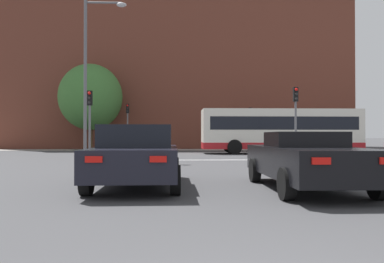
% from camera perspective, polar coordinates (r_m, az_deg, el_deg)
% --- Properties ---
extents(stop_line_strip, '(8.22, 0.30, 0.01)m').
position_cam_1_polar(stop_line_strip, '(19.35, 0.26, -4.36)').
color(stop_line_strip, silver).
rests_on(stop_line_strip, ground_plane).
extents(far_pavement, '(69.13, 2.50, 0.01)m').
position_cam_1_polar(far_pavement, '(33.44, -0.79, -2.80)').
color(far_pavement, '#A09B91').
rests_on(far_pavement, ground_plane).
extents(brick_civic_building, '(35.67, 11.26, 27.27)m').
position_cam_1_polar(brick_civic_building, '(42.38, -2.17, 11.82)').
color(brick_civic_building, brown).
rests_on(brick_civic_building, ground_plane).
extents(car_saloon_left, '(2.11, 4.47, 1.50)m').
position_cam_1_polar(car_saloon_left, '(9.31, -8.32, -3.64)').
color(car_saloon_left, black).
rests_on(car_saloon_left, ground_plane).
extents(car_roadster_right, '(2.05, 4.74, 1.34)m').
position_cam_1_polar(car_roadster_right, '(9.14, 17.03, -4.11)').
color(car_roadster_right, black).
rests_on(car_roadster_right, ground_plane).
extents(bus_crossing_lead, '(11.12, 2.75, 3.12)m').
position_cam_1_polar(bus_crossing_lead, '(27.35, 13.26, 0.24)').
color(bus_crossing_lead, silver).
rests_on(bus_crossing_lead, ground_plane).
extents(traffic_light_far_left, '(0.26, 0.31, 4.02)m').
position_cam_1_polar(traffic_light_far_left, '(32.86, -9.79, 1.90)').
color(traffic_light_far_left, slate).
rests_on(traffic_light_far_left, ground_plane).
extents(traffic_light_near_left, '(0.26, 0.31, 3.70)m').
position_cam_1_polar(traffic_light_near_left, '(21.02, -15.33, 2.80)').
color(traffic_light_near_left, slate).
rests_on(traffic_light_near_left, ground_plane).
extents(traffic_light_near_right, '(0.26, 0.31, 3.96)m').
position_cam_1_polar(traffic_light_near_right, '(21.57, 15.53, 3.14)').
color(traffic_light_near_right, slate).
rests_on(traffic_light_near_right, ground_plane).
extents(traffic_light_far_right, '(0.26, 0.31, 3.77)m').
position_cam_1_polar(traffic_light_far_right, '(33.69, 8.86, 1.57)').
color(traffic_light_far_right, slate).
rests_on(traffic_light_far_right, ground_plane).
extents(street_lamp_junction, '(2.14, 0.36, 8.15)m').
position_cam_1_polar(street_lamp_junction, '(19.81, -15.01, 9.99)').
color(street_lamp_junction, slate).
rests_on(street_lamp_junction, ground_plane).
extents(pedestrian_waiting, '(0.23, 0.40, 1.63)m').
position_cam_1_polar(pedestrian_waiting, '(34.20, 9.51, -1.16)').
color(pedestrian_waiting, '#333851').
rests_on(pedestrian_waiting, ground_plane).
extents(tree_by_building, '(5.57, 5.57, 7.62)m').
position_cam_1_polar(tree_by_building, '(34.44, -15.18, 5.08)').
color(tree_by_building, '#4C3823').
rests_on(tree_by_building, ground_plane).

